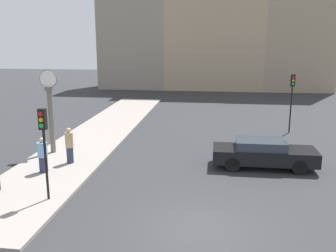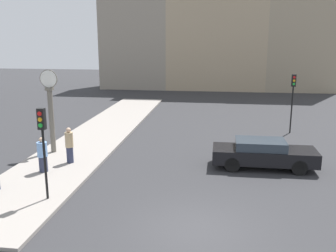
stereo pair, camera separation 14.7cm
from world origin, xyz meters
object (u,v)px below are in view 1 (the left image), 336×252
object	(u,v)px
traffic_light_near	(44,135)
pedestrian_tan_coat	(69,146)
pedestrian_blue_stripe	(43,155)
sedan_car	(263,153)
traffic_light_far	(292,91)
street_clock	(51,110)

from	to	relation	value
traffic_light_near	pedestrian_tan_coat	size ratio (longest dim) A/B	1.98
pedestrian_blue_stripe	traffic_light_near	bearing A→B (deg)	-61.64
sedan_car	traffic_light_near	size ratio (longest dim) A/B	1.39
sedan_car	traffic_light_far	size ratio (longest dim) A/B	1.26
street_clock	pedestrian_blue_stripe	bearing A→B (deg)	-73.72
traffic_light_far	pedestrian_tan_coat	bearing A→B (deg)	-145.42
traffic_light_near	street_clock	size ratio (longest dim) A/B	0.80
traffic_light_near	pedestrian_tan_coat	distance (m)	4.43
street_clock	pedestrian_tan_coat	world-z (taller)	street_clock
street_clock	traffic_light_far	bearing A→B (deg)	26.11
traffic_light_near	pedestrian_tan_coat	xyz separation A→B (m)	(-0.77, 4.06, -1.59)
traffic_light_far	pedestrian_blue_stripe	distance (m)	15.45
street_clock	pedestrian_blue_stripe	xyz separation A→B (m)	(0.84, -2.88, -1.48)
sedan_car	traffic_light_far	xyz separation A→B (m)	(2.46, 7.07, 1.98)
pedestrian_blue_stripe	sedan_car	bearing A→B (deg)	12.78
sedan_car	pedestrian_tan_coat	xyz separation A→B (m)	(-9.06, -0.87, 0.28)
traffic_light_far	street_clock	size ratio (longest dim) A/B	0.88
street_clock	pedestrian_tan_coat	distance (m)	2.58
traffic_light_far	pedestrian_tan_coat	world-z (taller)	traffic_light_far
sedan_car	pedestrian_tan_coat	size ratio (longest dim) A/B	2.76
sedan_car	traffic_light_near	xyz separation A→B (m)	(-8.29, -4.94, 1.87)
pedestrian_tan_coat	pedestrian_blue_stripe	distance (m)	1.51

